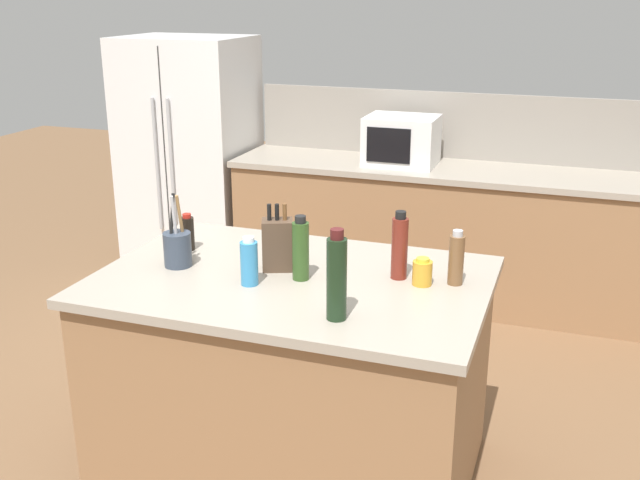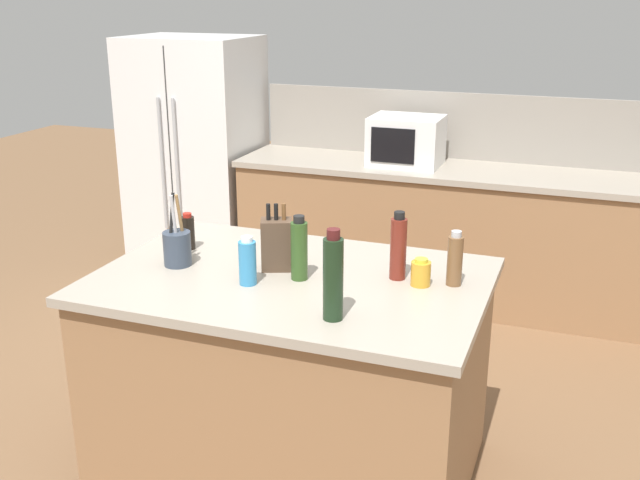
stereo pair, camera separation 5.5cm
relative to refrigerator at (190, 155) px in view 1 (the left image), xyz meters
name	(u,v)px [view 1 (the left image)]	position (x,y,z in m)	size (l,w,h in m)	color
ground_plane	(295,467)	(1.72, -2.25, -0.88)	(14.00, 14.00, 0.00)	brown
back_counter_run	(450,235)	(2.02, -0.05, -0.40)	(3.04, 0.66, 0.94)	#936B47
wall_backsplash	(464,126)	(2.02, 0.27, 0.29)	(3.00, 0.03, 0.46)	gray
kitchen_island	(294,376)	(1.72, -2.25, -0.40)	(1.62, 1.09, 0.94)	#936B47
refrigerator	(190,155)	(0.00, 0.00, 0.00)	(0.92, 0.75, 1.75)	white
microwave	(402,140)	(1.65, -0.05, 0.23)	(0.47, 0.39, 0.33)	white
knife_block	(278,244)	(1.63, -2.19, 0.18)	(0.16, 0.14, 0.29)	#4C3828
utensil_crock	(177,248)	(1.20, -2.29, 0.15)	(0.12, 0.12, 0.32)	#333D4C
dish_soap_bottle	(249,262)	(1.59, -2.39, 0.16)	(0.07, 0.07, 0.20)	#3384BC
wine_bottle	(337,277)	(2.02, -2.58, 0.23)	(0.07, 0.07, 0.34)	black
vinegar_bottle	(400,247)	(2.14, -2.11, 0.20)	(0.07, 0.07, 0.29)	maroon
pepper_grinder	(456,259)	(2.37, -2.10, 0.17)	(0.06, 0.06, 0.23)	brown
honey_jar	(422,272)	(2.25, -2.16, 0.12)	(0.08, 0.08, 0.12)	gold
soy_sauce_bottle	(188,233)	(1.14, -2.09, 0.15)	(0.06, 0.06, 0.17)	black
olive_oil_bottle	(301,250)	(1.76, -2.26, 0.19)	(0.07, 0.07, 0.27)	#2D4C1E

